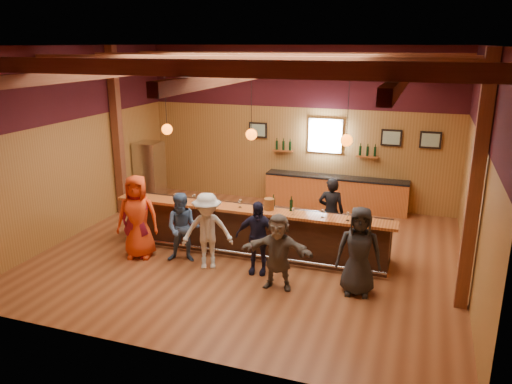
% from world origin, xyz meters
% --- Properties ---
extents(room, '(9.04, 9.00, 4.52)m').
position_xyz_m(room, '(0.00, 0.06, 3.21)').
color(room, brown).
rests_on(room, ground).
extents(bar_counter, '(6.30, 1.07, 1.11)m').
position_xyz_m(bar_counter, '(0.02, 0.15, 0.52)').
color(bar_counter, black).
rests_on(bar_counter, ground).
extents(back_bar_cabinet, '(4.00, 0.52, 0.95)m').
position_xyz_m(back_bar_cabinet, '(1.20, 3.72, 0.48)').
color(back_bar_cabinet, '#9C481C').
rests_on(back_bar_cabinet, ground).
extents(window, '(0.95, 0.09, 0.95)m').
position_xyz_m(window, '(0.80, 3.95, 2.05)').
color(window, silver).
rests_on(window, room).
extents(framed_pictures, '(5.35, 0.05, 0.45)m').
position_xyz_m(framed_pictures, '(1.67, 3.94, 2.10)').
color(framed_pictures, black).
rests_on(framed_pictures, room).
extents(wine_shelves, '(3.00, 0.18, 0.30)m').
position_xyz_m(wine_shelves, '(0.80, 3.88, 1.62)').
color(wine_shelves, '#9C481C').
rests_on(wine_shelves, room).
extents(pendant_lights, '(4.24, 0.24, 1.37)m').
position_xyz_m(pendant_lights, '(0.00, 0.00, 2.71)').
color(pendant_lights, black).
rests_on(pendant_lights, room).
extents(stainless_fridge, '(0.70, 0.70, 1.80)m').
position_xyz_m(stainless_fridge, '(-4.10, 2.60, 0.90)').
color(stainless_fridge, silver).
rests_on(stainless_fridge, ground).
extents(customer_orange, '(1.04, 0.82, 1.86)m').
position_xyz_m(customer_orange, '(-2.28, -0.98, 0.93)').
color(customer_orange, red).
rests_on(customer_orange, ground).
extents(customer_redvest, '(0.66, 0.44, 1.78)m').
position_xyz_m(customer_redvest, '(-2.32, -1.01, 0.89)').
color(customer_redvest, maroon).
rests_on(customer_redvest, ground).
extents(customer_denim, '(0.87, 0.75, 1.53)m').
position_xyz_m(customer_denim, '(-1.24, -0.88, 0.77)').
color(customer_denim, '#415A83').
rests_on(customer_denim, ground).
extents(customer_white, '(1.21, 0.97, 1.63)m').
position_xyz_m(customer_white, '(-0.61, -1.01, 0.82)').
color(customer_white, beige).
rests_on(customer_white, ground).
extents(customer_navy, '(0.94, 0.48, 1.54)m').
position_xyz_m(customer_navy, '(0.44, -0.90, 0.77)').
color(customer_navy, black).
rests_on(customer_navy, ground).
extents(customer_brown, '(1.41, 0.52, 1.50)m').
position_xyz_m(customer_brown, '(1.03, -1.40, 0.75)').
color(customer_brown, '#5E544B').
rests_on(customer_brown, ground).
extents(customer_dark, '(0.89, 0.64, 1.71)m').
position_xyz_m(customer_dark, '(2.51, -1.12, 0.86)').
color(customer_dark, black).
rests_on(customer_dark, ground).
extents(bartender, '(0.62, 0.44, 1.63)m').
position_xyz_m(bartender, '(1.57, 1.04, 0.81)').
color(bartender, black).
rests_on(bartender, ground).
extents(ice_bucket, '(0.23, 0.23, 0.25)m').
position_xyz_m(ice_bucket, '(0.43, -0.10, 1.23)').
color(ice_bucket, brown).
rests_on(ice_bucket, bar_counter).
extents(bottle_a, '(0.07, 0.07, 0.33)m').
position_xyz_m(bottle_a, '(0.51, -0.02, 1.24)').
color(bottle_a, black).
rests_on(bottle_a, bar_counter).
extents(bottle_b, '(0.07, 0.07, 0.32)m').
position_xyz_m(bottle_b, '(0.90, -0.02, 1.24)').
color(bottle_b, black).
rests_on(bottle_b, bar_counter).
extents(glass_a, '(0.08, 0.08, 0.19)m').
position_xyz_m(glass_a, '(-2.82, -0.11, 1.24)').
color(glass_a, silver).
rests_on(glass_a, bar_counter).
extents(glass_b, '(0.07, 0.07, 0.16)m').
position_xyz_m(glass_b, '(-1.78, -0.17, 1.23)').
color(glass_b, silver).
rests_on(glass_b, bar_counter).
extents(glass_c, '(0.08, 0.08, 0.18)m').
position_xyz_m(glass_c, '(-1.33, -0.12, 1.24)').
color(glass_c, silver).
rests_on(glass_c, bar_counter).
extents(glass_d, '(0.07, 0.07, 0.16)m').
position_xyz_m(glass_d, '(-1.05, -0.18, 1.23)').
color(glass_d, silver).
rests_on(glass_d, bar_counter).
extents(glass_e, '(0.08, 0.08, 0.19)m').
position_xyz_m(glass_e, '(-0.21, -0.16, 1.24)').
color(glass_e, silver).
rests_on(glass_e, bar_counter).
extents(glass_f, '(0.07, 0.07, 0.16)m').
position_xyz_m(glass_f, '(1.02, -0.26, 1.23)').
color(glass_f, silver).
rests_on(glass_f, bar_counter).
extents(glass_g, '(0.08, 0.08, 0.18)m').
position_xyz_m(glass_g, '(1.63, -0.21, 1.24)').
color(glass_g, silver).
rests_on(glass_g, bar_counter).
extents(glass_h, '(0.08, 0.08, 0.19)m').
position_xyz_m(glass_h, '(2.14, -0.24, 1.25)').
color(glass_h, silver).
rests_on(glass_h, bar_counter).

